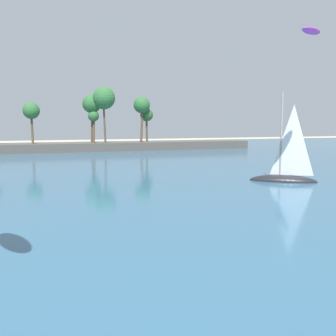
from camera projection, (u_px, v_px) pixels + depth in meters
The scene contains 4 objects.
sea at pixel (74, 159), 61.25m from camera, with size 220.00×110.35×0.06m, color #33607F.
palm_headland at pixel (53, 133), 74.16m from camera, with size 80.32×6.16×13.34m.
sailboat_near_shore at pixel (285, 173), 37.20m from camera, with size 6.66×5.34×9.65m.
kite_aloft_high_over_bay at pixel (311, 31), 29.38m from camera, with size 2.63×0.89×0.37m, color purple.
Camera 1 is at (-4.02, -0.81, 6.03)m, focal length 39.16 mm.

